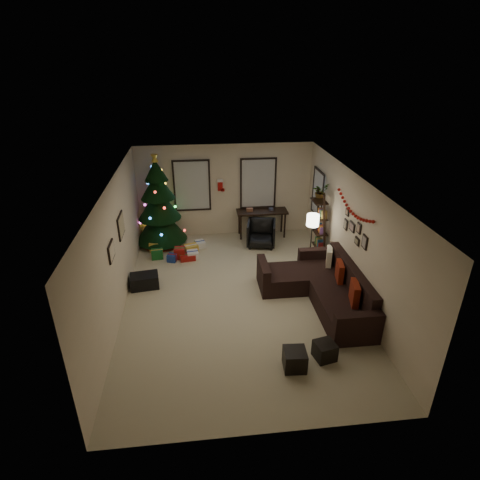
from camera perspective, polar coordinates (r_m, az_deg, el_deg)
The scene contains 29 objects.
floor at distance 8.92m, azimuth -0.21°, elevation -8.38°, with size 7.00×7.00×0.00m, color #C0B491.
ceiling at distance 7.73m, azimuth -0.24°, elevation 8.42°, with size 7.00×7.00×0.00m, color white.
wall_back at distance 11.47m, azimuth -2.15°, elevation 7.14°, with size 5.00×5.00×0.00m, color beige.
wall_front at distance 5.36m, azimuth 4.06°, elevation -17.30°, with size 5.00×5.00×0.00m, color beige.
wall_left at distance 8.37m, azimuth -17.50°, elevation -1.41°, with size 7.00×7.00×0.00m, color beige.
wall_right at distance 8.84m, azimuth 16.11°, elevation 0.25°, with size 7.00×7.00×0.00m, color beige.
window_back_left at distance 11.35m, azimuth -6.98°, elevation 7.83°, with size 1.05×0.06×1.50m.
window_back_right at distance 11.48m, azimuth 2.63°, elevation 8.21°, with size 1.05×0.06×1.50m.
window_right_wall at distance 10.99m, azimuth 11.28°, elevation 6.65°, with size 0.06×0.90×1.30m.
christmas_tree at distance 11.12m, azimuth -11.65°, elevation 4.67°, with size 1.43×1.43×2.66m.
presents at distance 10.73m, azimuth -8.76°, elevation -1.68°, with size 1.50×1.01×0.30m.
sofa at distance 8.90m, azimuth 11.84°, elevation -6.84°, with size 1.97×2.85×0.89m.
pillow_red_a at distance 8.22m, azimuth 16.27°, elevation -7.48°, with size 0.13×0.48×0.48m, color maroon.
pillow_red_b at distance 8.90m, azimuth 14.25°, elevation -4.47°, with size 0.12×0.44×0.44m, color maroon.
pillow_cream at distance 9.50m, azimuth 12.80°, elevation -2.35°, with size 0.12×0.42×0.42m, color beige.
ottoman_near at distance 7.17m, azimuth 7.93°, elevation -16.77°, with size 0.39×0.39×0.37m, color black.
ottoman_far at distance 7.46m, azimuth 12.19°, elevation -15.41°, with size 0.35×0.35×0.33m, color black.
desk at distance 11.55m, azimuth 3.21°, elevation 3.84°, with size 1.48×0.53×0.80m.
desk_chair at distance 11.07m, azimuth 3.10°, elevation 0.96°, with size 0.72×0.67×0.74m, color black.
bookshelf at distance 10.32m, azimuth 11.59°, elevation 1.83°, with size 0.30×0.55×1.89m.
potted_plant at distance 10.22m, azimuth 11.61°, elevation 7.24°, with size 0.51×0.44×0.57m, color #4C4C4C.
floor_lamp at distance 9.75m, azimuth 10.47°, elevation 2.34°, with size 0.30×0.30×1.44m.
art_map at distance 8.85m, azimuth -16.89°, elevation 2.01°, with size 0.04×0.60×0.50m.
art_abstract at distance 7.82m, azimuth -18.17°, elevation -1.57°, with size 0.04×0.45×0.35m.
gallery at distance 8.68m, azimuth 16.34°, elevation 1.36°, with size 0.03×1.25×0.54m.
garland at distance 8.63m, azimuth 16.17°, elevation 4.40°, with size 0.08×1.90×0.30m, color #A5140C, non-canonical shape.
stocking_left at distance 11.31m, azimuth -2.85°, elevation 7.97°, with size 0.20×0.05×0.36m.
stocking_right at distance 11.53m, azimuth -1.25°, elevation 7.79°, with size 0.20×0.05×0.36m.
storage_bin at distance 9.48m, azimuth -13.67°, elevation -5.78°, with size 0.64×0.43×0.32m, color black.
Camera 1 is at (-0.80, -7.34, 5.00)m, focal length 29.42 mm.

